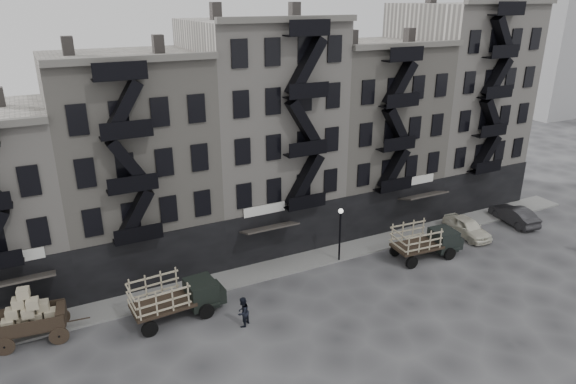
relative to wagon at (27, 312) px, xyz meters
name	(u,v)px	position (x,y,z in m)	size (l,w,h in m)	color
ground	(322,287)	(17.78, -2.59, -1.87)	(140.00, 140.00, 0.00)	#38383A
sidewalk	(296,263)	(17.78, 1.16, -1.80)	(55.00, 2.50, 0.15)	slate
building_midwest	(132,164)	(7.78, 7.24, 5.63)	(10.00, 11.35, 16.20)	gray
building_center	(261,134)	(17.78, 7.24, 6.63)	(10.00, 11.35, 18.20)	#ADA79F
building_mideast	(366,132)	(27.78, 7.24, 5.63)	(10.00, 11.35, 16.20)	gray
building_east	(454,105)	(37.78, 7.24, 7.13)	(10.00, 11.35, 19.20)	#ADA79F
lamp_post	(340,228)	(20.78, 0.01, 0.91)	(0.36, 0.36, 4.28)	black
wagon	(27,312)	(0.00, 0.00, 0.00)	(4.09, 2.51, 3.28)	black
stake_truck_west	(175,294)	(8.03, -1.52, -0.25)	(5.78, 2.67, 2.83)	black
stake_truck_east	(426,238)	(26.93, -2.35, -0.30)	(5.63, 2.61, 2.76)	black
car_east	(467,227)	(32.56, -0.98, -1.09)	(1.84, 4.58, 1.56)	silver
car_far	(514,215)	(38.10, -0.96, -1.10)	(1.64, 4.72, 1.55)	black
pedestrian_mid	(243,312)	(11.36, -4.20, -0.92)	(0.93, 0.72, 1.91)	black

